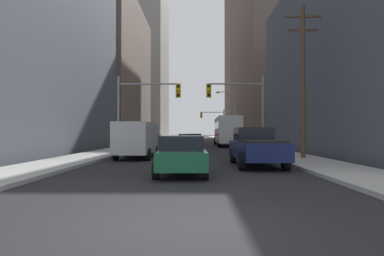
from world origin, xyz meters
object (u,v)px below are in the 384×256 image
city_bus (227,130)px  traffic_signal_far_right (214,119)px  sedan_green (182,155)px  pickup_truck_navy (256,147)px  cargo_van_silver (137,138)px  sedan_white (193,141)px  traffic_signal_near_right (238,101)px  sedan_blue (151,143)px  traffic_signal_near_left (146,101)px  sedan_beige (189,143)px

city_bus → traffic_signal_far_right: (-0.47, 22.25, 2.15)m
traffic_signal_far_right → sedan_green: bearing=-94.3°
pickup_truck_navy → cargo_van_silver: (-6.69, 4.73, 0.35)m
pickup_truck_navy → cargo_van_silver: size_ratio=1.04×
sedan_white → traffic_signal_near_right: bearing=-66.9°
cargo_van_silver → sedan_white: 13.41m
sedan_green → sedan_blue: bearing=102.4°
sedan_blue → traffic_signal_far_right: (6.89, 35.21, 3.30)m
sedan_white → cargo_van_silver: bearing=-104.8°
sedan_blue → traffic_signal_near_right: bearing=-12.1°
traffic_signal_far_right → traffic_signal_near_right: bearing=-90.0°
traffic_signal_near_left → sedan_blue: bearing=81.6°
sedan_blue → sedan_white: same height
pickup_truck_navy → traffic_signal_near_left: bearing=126.2°
sedan_beige → traffic_signal_far_right: traffic_signal_far_right is taller
traffic_signal_near_right → traffic_signal_far_right: 36.70m
sedan_beige → traffic_signal_near_right: bearing=-25.9°
pickup_truck_navy → traffic_signal_far_right: bearing=89.7°
city_bus → sedan_white: bearing=-123.1°
sedan_green → traffic_signal_near_left: traffic_signal_near_left is taller
sedan_beige → traffic_signal_far_right: (3.81, 34.85, 3.30)m
traffic_signal_near_right → traffic_signal_far_right: same height
cargo_van_silver → sedan_green: (3.21, -8.22, -0.52)m
sedan_blue → traffic_signal_far_right: traffic_signal_far_right is taller
sedan_beige → traffic_signal_near_left: traffic_signal_near_left is taller
sedan_beige → cargo_van_silver: bearing=-115.9°
cargo_van_silver → sedan_blue: 6.15m
sedan_blue → cargo_van_silver: bearing=-90.6°
cargo_van_silver → traffic_signal_far_right: size_ratio=0.88×
sedan_beige → traffic_signal_near_left: bearing=-150.7°
sedan_green → traffic_signal_near_right: traffic_signal_near_right is taller
sedan_white → traffic_signal_near_right: 9.61m
city_bus → sedan_white: 7.42m
sedan_blue → traffic_signal_near_left: size_ratio=0.70×
traffic_signal_near_left → traffic_signal_far_right: bearing=79.0°
sedan_beige → sedan_white: bearing=87.5°
city_bus → traffic_signal_far_right: size_ratio=1.92×
sedan_blue → traffic_signal_near_left: traffic_signal_near_left is taller
sedan_white → traffic_signal_far_right: bearing=82.9°
sedan_green → sedan_blue: same height
city_bus → pickup_truck_navy: bearing=-91.8°
sedan_beige → traffic_signal_near_left: 5.04m
sedan_blue → traffic_signal_near_right: size_ratio=0.70×
cargo_van_silver → traffic_signal_near_left: 5.43m
city_bus → traffic_signal_far_right: 22.36m
cargo_van_silver → sedan_blue: cargo_van_silver is taller
sedan_green → traffic_signal_far_right: traffic_signal_far_right is taller
pickup_truck_navy → sedan_white: (-3.27, 17.68, -0.16)m
sedan_green → city_bus: bearing=81.2°
cargo_van_silver → traffic_signal_near_left: traffic_signal_near_left is taller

